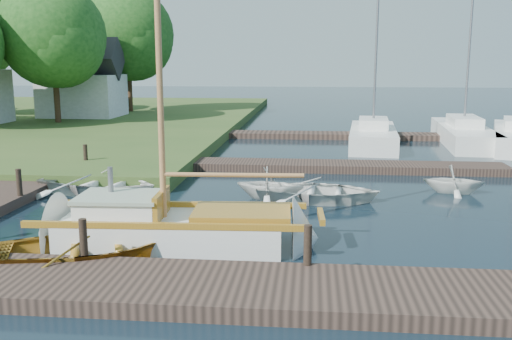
# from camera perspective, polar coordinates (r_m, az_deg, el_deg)

# --- Properties ---
(ground) EXTENTS (160.00, 160.00, 0.00)m
(ground) POSITION_cam_1_polar(r_m,az_deg,el_deg) (16.23, 0.00, -4.16)
(ground) COLOR black
(ground) RESTS_ON ground
(near_dock) EXTENTS (18.00, 2.20, 0.30)m
(near_dock) POSITION_cam_1_polar(r_m,az_deg,el_deg) (10.53, -3.27, -11.80)
(near_dock) COLOR black
(near_dock) RESTS_ON ground
(left_dock) EXTENTS (2.20, 18.00, 0.30)m
(left_dock) POSITION_cam_1_polar(r_m,az_deg,el_deg) (20.42, -22.35, -1.43)
(left_dock) COLOR black
(left_dock) RESTS_ON ground
(far_dock) EXTENTS (14.00, 1.60, 0.30)m
(far_dock) POSITION_cam_1_polar(r_m,az_deg,el_deg) (22.47, 6.72, 0.38)
(far_dock) COLOR black
(far_dock) RESTS_ON ground
(pontoon) EXTENTS (30.00, 1.60, 0.30)m
(pontoon) POSITION_cam_1_polar(r_m,az_deg,el_deg) (32.96, 20.49, 3.09)
(pontoon) COLOR black
(pontoon) RESTS_ON ground
(mooring_post_1) EXTENTS (0.16, 0.16, 0.80)m
(mooring_post_1) POSITION_cam_1_polar(r_m,az_deg,el_deg) (12.05, -16.88, -6.54)
(mooring_post_1) COLOR black
(mooring_post_1) RESTS_ON near_dock
(mooring_post_2) EXTENTS (0.16, 0.16, 0.80)m
(mooring_post_2) POSITION_cam_1_polar(r_m,az_deg,el_deg) (11.16, 5.20, -7.49)
(mooring_post_2) COLOR black
(mooring_post_2) RESTS_ON near_dock
(mooring_post_4) EXTENTS (0.16, 0.16, 0.80)m
(mooring_post_4) POSITION_cam_1_polar(r_m,az_deg,el_deg) (18.12, -22.61, -1.14)
(mooring_post_4) COLOR black
(mooring_post_4) RESTS_ON left_dock
(mooring_post_5) EXTENTS (0.16, 0.16, 0.80)m
(mooring_post_5) POSITION_cam_1_polar(r_m,az_deg,el_deg) (22.57, -16.68, 1.46)
(mooring_post_5) COLOR black
(mooring_post_5) RESTS_ON left_dock
(sailboat) EXTENTS (7.24, 2.31, 9.83)m
(sailboat) POSITION_cam_1_polar(r_m,az_deg,el_deg) (13.33, -7.60, -6.08)
(sailboat) COLOR white
(sailboat) RESTS_ON ground
(dinghy) EXTENTS (4.77, 4.13, 0.83)m
(dinghy) POSITION_cam_1_polar(r_m,az_deg,el_deg) (12.73, -16.57, -6.94)
(dinghy) COLOR #92611D
(dinghy) RESTS_ON ground
(tender_a) EXTENTS (4.58, 3.73, 0.83)m
(tender_a) POSITION_cam_1_polar(r_m,az_deg,el_deg) (19.02, -15.45, -1.04)
(tender_a) COLOR white
(tender_a) RESTS_ON ground
(tender_b) EXTENTS (2.38, 2.15, 1.11)m
(tender_b) POSITION_cam_1_polar(r_m,az_deg,el_deg) (17.57, 1.41, -1.15)
(tender_b) COLOR white
(tender_b) RESTS_ON ground
(tender_c) EXTENTS (3.91, 2.94, 0.77)m
(tender_c) POSITION_cam_1_polar(r_m,az_deg,el_deg) (17.46, 6.25, -1.86)
(tender_c) COLOR white
(tender_c) RESTS_ON ground
(tender_d) EXTENTS (2.17, 1.96, 1.01)m
(tender_d) POSITION_cam_1_polar(r_m,az_deg,el_deg) (19.46, 19.20, -0.73)
(tender_d) COLOR white
(tender_d) RESTS_ON ground
(marina_boat_2) EXTENTS (2.84, 7.44, 11.98)m
(marina_boat_2) POSITION_cam_1_polar(r_m,az_deg,el_deg) (29.20, 11.61, 3.51)
(marina_boat_2) COLOR white
(marina_boat_2) RESTS_ON ground
(marina_boat_3) EXTENTS (2.93, 9.26, 13.19)m
(marina_boat_3) POSITION_cam_1_polar(r_m,az_deg,el_deg) (31.50, 20.05, 3.59)
(marina_boat_3) COLOR white
(marina_boat_3) RESTS_ON ground
(house_c) EXTENTS (5.25, 4.00, 5.28)m
(house_c) POSITION_cam_1_polar(r_m,az_deg,el_deg) (40.72, -16.98, 8.10)
(house_c) COLOR beige
(house_c) RESTS_ON shore
(tree_3) EXTENTS (6.41, 6.38, 8.74)m
(tree_3) POSITION_cam_1_polar(r_m,az_deg,el_deg) (37.10, -19.63, 12.72)
(tree_3) COLOR #332114
(tree_3) RESTS_ON shore
(tree_7) EXTENTS (6.83, 6.83, 9.38)m
(tree_7) POSITION_cam_1_polar(r_m,az_deg,el_deg) (43.84, -12.70, 13.20)
(tree_7) COLOR #332114
(tree_7) RESTS_ON shore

